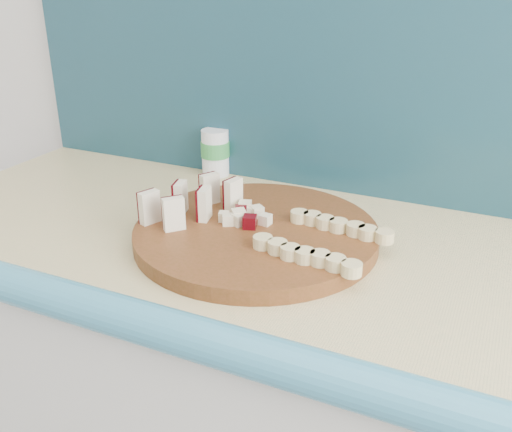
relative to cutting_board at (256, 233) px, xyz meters
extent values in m
cube|color=#E5C886|center=(0.41, 0.01, -0.03)|extent=(2.20, 0.60, 0.03)
cylinder|color=#4A2B0F|center=(0.00, 0.00, 0.00)|extent=(0.47, 0.47, 0.03)
cube|color=#F1E3C1|center=(-0.17, -0.06, 0.04)|extent=(0.02, 0.04, 0.06)
cube|color=#41040A|center=(-0.18, -0.06, 0.04)|extent=(0.01, 0.04, 0.06)
cube|color=#F1E3C1|center=(-0.15, 0.00, 0.04)|extent=(0.02, 0.04, 0.06)
cube|color=#41040A|center=(-0.16, 0.00, 0.04)|extent=(0.01, 0.04, 0.06)
cube|color=#F1E3C1|center=(-0.12, 0.06, 0.04)|extent=(0.02, 0.04, 0.06)
cube|color=#41040A|center=(-0.13, 0.06, 0.04)|extent=(0.01, 0.04, 0.06)
cube|color=#F1E3C1|center=(-0.12, -0.07, 0.04)|extent=(0.02, 0.04, 0.06)
cube|color=#41040A|center=(-0.13, -0.07, 0.04)|extent=(0.01, 0.04, 0.06)
cube|color=#F1E3C1|center=(-0.10, -0.01, 0.04)|extent=(0.02, 0.04, 0.06)
cube|color=#41040A|center=(-0.10, -0.01, 0.04)|extent=(0.01, 0.04, 0.06)
cube|color=#F1E3C1|center=(-0.07, 0.05, 0.04)|extent=(0.02, 0.04, 0.06)
cube|color=#41040A|center=(-0.08, 0.05, 0.04)|extent=(0.01, 0.04, 0.06)
cube|color=#F8ECC7|center=(-0.02, 0.00, 0.02)|extent=(0.02, 0.02, 0.02)
cube|color=#F8ECC7|center=(-0.01, 0.01, 0.02)|extent=(0.02, 0.02, 0.02)
cube|color=#41040A|center=(-0.01, 0.02, 0.02)|extent=(0.02, 0.02, 0.02)
cube|color=#F8ECC7|center=(-0.03, 0.01, 0.02)|extent=(0.02, 0.02, 0.02)
cube|color=#F8ECC7|center=(-0.04, 0.02, 0.02)|extent=(0.02, 0.02, 0.02)
cube|color=#F8ECC7|center=(-0.05, 0.01, 0.02)|extent=(0.02, 0.02, 0.02)
cube|color=#F8ECC7|center=(-0.04, 0.00, 0.02)|extent=(0.02, 0.02, 0.02)
cube|color=#F8ECC7|center=(-0.04, -0.01, 0.02)|extent=(0.02, 0.02, 0.02)
cube|color=#41040A|center=(-0.03, -0.03, 0.02)|extent=(0.02, 0.02, 0.02)
cube|color=#F8ECC7|center=(-0.02, -0.01, 0.02)|extent=(0.02, 0.02, 0.02)
cube|color=#F8ECC7|center=(-0.01, -0.01, 0.02)|extent=(0.02, 0.02, 0.02)
cylinder|color=#D9C385|center=(0.04, -0.07, 0.02)|extent=(0.03, 0.03, 0.02)
cylinder|color=#D9C385|center=(0.07, -0.07, 0.02)|extent=(0.03, 0.03, 0.02)
cylinder|color=#D9C385|center=(0.09, -0.08, 0.02)|extent=(0.03, 0.03, 0.02)
cylinder|color=#D9C385|center=(0.12, -0.08, 0.02)|extent=(0.03, 0.03, 0.02)
cylinder|color=#D9C385|center=(0.15, -0.08, 0.02)|extent=(0.03, 0.03, 0.02)
cylinder|color=#D9C385|center=(0.17, -0.09, 0.02)|extent=(0.03, 0.03, 0.02)
cylinder|color=#D9C385|center=(0.20, -0.09, 0.02)|extent=(0.03, 0.03, 0.02)
cylinder|color=#D9C385|center=(0.06, 0.06, 0.02)|extent=(0.03, 0.03, 0.02)
cylinder|color=#D9C385|center=(0.09, 0.05, 0.02)|extent=(0.03, 0.03, 0.02)
cylinder|color=#D9C385|center=(0.11, 0.05, 0.02)|extent=(0.03, 0.03, 0.02)
cylinder|color=#D9C385|center=(0.14, 0.05, 0.02)|extent=(0.03, 0.03, 0.02)
cylinder|color=#D9C385|center=(0.16, 0.04, 0.02)|extent=(0.03, 0.03, 0.02)
cylinder|color=#D9C385|center=(0.19, 0.04, 0.02)|extent=(0.03, 0.03, 0.02)
cylinder|color=#D9C385|center=(0.21, 0.04, 0.02)|extent=(0.03, 0.03, 0.02)
cylinder|color=white|center=(-0.23, 0.27, 0.04)|extent=(0.06, 0.06, 0.10)
cylinder|color=green|center=(-0.23, 0.27, 0.05)|extent=(0.06, 0.06, 0.03)
cube|color=gold|center=(-0.06, 0.13, -0.01)|extent=(0.13, 0.12, 0.01)
cube|color=gold|center=(-0.01, 0.15, -0.01)|extent=(0.06, 0.14, 0.01)
cube|color=gold|center=(0.04, 0.12, -0.01)|extent=(0.07, 0.14, 0.01)
camera|label=1|loc=(0.38, -0.81, 0.43)|focal=40.00mm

